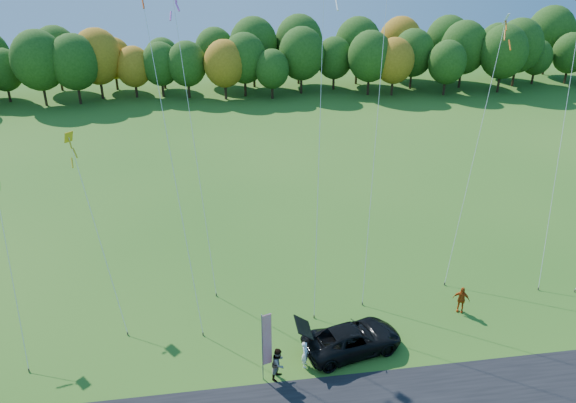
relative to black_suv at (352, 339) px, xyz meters
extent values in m
plane|color=#265F19|center=(-2.85, -0.86, -0.77)|extent=(160.00, 160.00, 0.00)
imported|color=black|center=(0.00, 0.00, 0.00)|extent=(5.99, 3.74, 1.55)
imported|color=white|center=(-2.82, -0.85, 0.01)|extent=(0.52, 0.65, 1.56)
imported|color=gray|center=(-4.34, -1.49, 0.15)|extent=(1.07, 1.13, 1.84)
imported|color=#B94911|center=(7.47, 2.51, 0.10)|extent=(1.09, 0.87, 1.74)
cylinder|color=#999999|center=(-5.17, -1.52, 1.30)|extent=(0.06, 0.06, 4.14)
cube|color=red|center=(-4.92, -1.44, 1.71)|extent=(0.50, 0.18, 3.11)
cube|color=navy|center=(-4.92, -1.41, 2.86)|extent=(0.50, 0.17, 0.81)
cylinder|color=#4C3F33|center=(-8.24, 2.52, -0.67)|extent=(0.08, 0.08, 0.20)
cylinder|color=#4C3F33|center=(1.70, 4.02, -0.67)|extent=(0.08, 0.08, 0.20)
cylinder|color=#4C3F33|center=(-1.54, 3.17, -0.67)|extent=(0.08, 0.08, 0.20)
cylinder|color=#4C3F33|center=(13.53, 3.89, -0.67)|extent=(0.08, 0.08, 0.20)
cylinder|color=#4C3F33|center=(-12.57, 3.20, -0.67)|extent=(0.08, 0.08, 0.20)
cube|color=yellow|center=(-15.66, 10.33, 9.06)|extent=(1.19, 1.19, 1.41)
cylinder|color=#4C3F33|center=(-17.45, 0.88, -0.67)|extent=(0.08, 0.08, 0.20)
cylinder|color=#4C3F33|center=(7.69, 5.35, -0.67)|extent=(0.08, 0.08, 0.20)
cube|color=white|center=(12.58, 11.76, 15.25)|extent=(1.16, 1.16, 1.37)
cylinder|color=#4C3F33|center=(-7.34, 6.35, -0.67)|extent=(0.08, 0.08, 0.20)
cylinder|color=#4C3F33|center=(15.76, 3.32, -0.67)|extent=(0.08, 0.08, 0.20)
camera|label=1|loc=(-7.21, -23.93, 20.32)|focal=35.00mm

